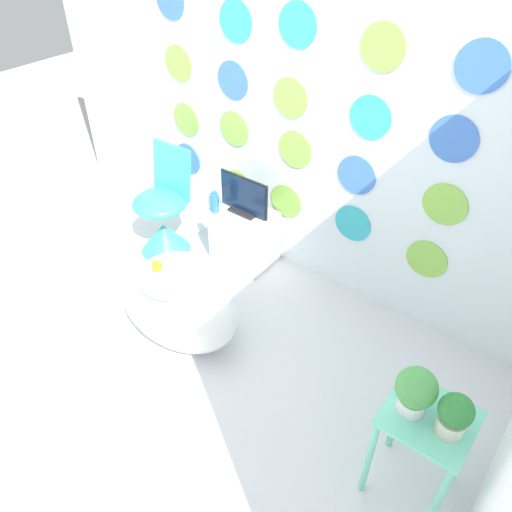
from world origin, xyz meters
name	(u,v)px	position (x,y,z in m)	size (l,w,h in m)	color
ground_plane	(118,407)	(0.00, 0.00, 0.00)	(12.00, 12.00, 0.00)	silver
wall_back_dotted	(297,100)	(0.00, 1.74, 1.30)	(4.65, 0.05, 2.60)	white
bathtub	(179,304)	(-0.11, 0.65, 0.27)	(0.87, 0.56, 0.53)	white
rubber_duck	(157,266)	(-0.20, 0.59, 0.57)	(0.07, 0.08, 0.08)	yellow
chair	(163,220)	(-0.87, 1.24, 0.28)	(0.42, 0.42, 0.86)	#38B2A3
tv_cabinet	(244,237)	(-0.28, 1.52, 0.22)	(0.44, 0.33, 0.44)	silver
tv	(244,197)	(-0.28, 1.52, 0.57)	(0.42, 0.12, 0.29)	black
vase	(215,203)	(-0.45, 1.40, 0.52)	(0.06, 0.06, 0.17)	#2D72B7
side_table	(424,434)	(1.51, 0.59, 0.46)	(0.39, 0.36, 0.59)	#72D8B7
potted_plant_left	(416,390)	(1.43, 0.57, 0.72)	(0.18, 0.18, 0.24)	white
potted_plant_right	(455,415)	(1.60, 0.57, 0.71)	(0.15, 0.15, 0.22)	beige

